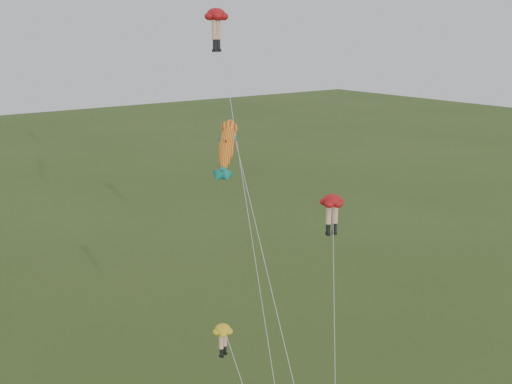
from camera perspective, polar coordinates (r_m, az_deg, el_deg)
legs_kite_red_high at (r=36.52m, az=-3.92°, el=16.48°), size 5.90×14.56×23.22m
legs_kite_red_mid at (r=33.96m, az=7.64°, el=-1.47°), size 7.12×8.30×12.56m
legs_kite_yellow at (r=29.16m, az=-3.10°, el=-14.43°), size 1.41×7.36×7.80m
fish_kite at (r=29.35m, az=-2.86°, el=4.62°), size 2.83×8.91×17.65m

